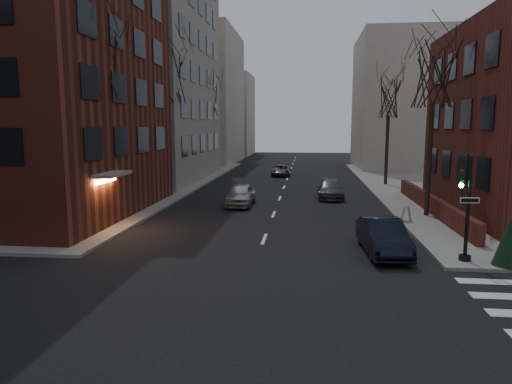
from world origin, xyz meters
TOP-DOWN VIEW (x-y plane):
  - ground at (0.00, 0.00)m, footprint 160.00×160.00m
  - building_left_brick at (-15.50, 16.50)m, footprint 15.00×15.00m
  - building_left_tan at (-17.00, 34.00)m, footprint 18.00×18.00m
  - low_wall_right at (9.30, 19.00)m, footprint 0.35×16.00m
  - building_distant_la at (-15.00, 55.00)m, footprint 14.00×16.00m
  - building_distant_ra at (15.00, 50.00)m, footprint 14.00×14.00m
  - building_distant_lb at (-13.00, 72.00)m, footprint 10.00×12.00m
  - traffic_signal at (7.94, 8.99)m, footprint 0.76×0.44m
  - tree_left_a at (-8.80, 14.00)m, footprint 4.18×4.18m
  - tree_left_b at (-8.80, 26.00)m, footprint 4.40×4.40m
  - tree_left_c at (-8.80, 40.00)m, footprint 3.96×3.96m
  - tree_right_a at (8.80, 18.00)m, footprint 3.96×3.96m
  - tree_right_b at (8.80, 32.00)m, footprint 3.74×3.74m
  - streetlamp_near at (-8.20, 22.00)m, footprint 0.36×0.36m
  - streetlamp_far at (-8.20, 42.00)m, footprint 0.36×0.36m
  - parked_sedan at (5.10, 10.12)m, footprint 1.83×4.46m
  - car_lane_silver at (-2.42, 20.82)m, footprint 1.70×4.22m
  - car_lane_gray at (3.67, 24.61)m, footprint 1.88×4.53m
  - car_lane_far at (-0.80, 38.89)m, footprint 2.02×4.15m
  - sandwich_board at (7.30, 16.24)m, footprint 0.53×0.60m
  - evergreen_shrub at (9.35, 8.50)m, footprint 1.18×1.18m

SIDE VIEW (x-z plane):
  - ground at x=0.00m, z-range 0.00..0.00m
  - sandwich_board at x=7.30m, z-range 0.15..0.96m
  - car_lane_far at x=-0.80m, z-range 0.00..1.14m
  - low_wall_right at x=9.30m, z-range 0.15..1.15m
  - car_lane_gray at x=3.67m, z-range 0.00..1.31m
  - parked_sedan at x=5.10m, z-range 0.00..1.44m
  - car_lane_silver at x=-2.42m, z-range 0.00..1.44m
  - evergreen_shrub at x=9.35m, z-range 0.15..1.97m
  - traffic_signal at x=7.94m, z-range -0.09..3.91m
  - streetlamp_near at x=-8.20m, z-range 1.10..7.38m
  - streetlamp_far at x=-8.20m, z-range 1.10..7.38m
  - building_distant_lb at x=-13.00m, z-range 0.00..14.00m
  - tree_right_b at x=8.80m, z-range 3.00..12.18m
  - building_distant_ra at x=15.00m, z-range 0.00..16.00m
  - tree_left_c at x=-8.80m, z-range 3.17..12.89m
  - tree_right_a at x=8.80m, z-range 3.17..12.89m
  - tree_left_a at x=-8.80m, z-range 3.34..13.60m
  - tree_left_b at x=-8.80m, z-range 3.51..14.31m
  - building_left_brick at x=-15.50m, z-range 0.00..18.00m
  - building_distant_la at x=-15.00m, z-range 0.00..18.00m
  - building_left_tan at x=-17.00m, z-range 0.00..28.00m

